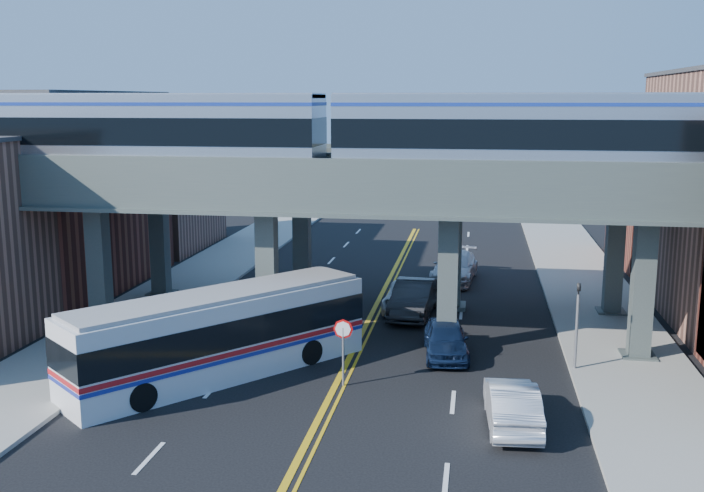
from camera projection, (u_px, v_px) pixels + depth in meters
The scene contains 17 objects.
ground at pixel (320, 416), 27.06m from camera, with size 120.00×120.00×0.00m, color black.
sidewalk_west at pixel (132, 320), 38.55m from camera, with size 5.00×70.00×0.16m, color gray.
sidewalk_east at pixel (617, 343), 34.94m from camera, with size 5.00×70.00×0.16m, color gray.
building_west_b at pixel (56, 193), 44.47m from camera, with size 8.00×14.00×11.00m, color brown.
building_west_c at pixel (151, 193), 57.35m from camera, with size 8.00×10.00×8.00m, color #99624F.
building_east_c at pixel (683, 196), 51.45m from camera, with size 8.00×10.00×9.00m, color brown.
elevated_viaduct_near at pixel (356, 201), 33.62m from camera, with size 52.00×3.60×7.40m.
elevated_viaduct_far at pixel (377, 184), 40.41m from camera, with size 52.00×3.60×7.40m.
transit_train at pixel (534, 133), 31.93m from camera, with size 50.28×3.15×3.68m.
stop_sign at pixel (343, 341), 29.60m from camera, with size 0.76×0.09×2.63m.
traffic_signal at pixel (577, 317), 31.01m from camera, with size 0.15×0.18×4.10m.
transit_bus at pixel (220, 335), 30.71m from camera, with size 10.12×11.43×3.23m.
car_lane_a at pixel (446, 339), 33.23m from camera, with size 1.79×4.45×1.52m, color #101F3E.
car_lane_b at pixel (414, 298), 39.48m from camera, with size 1.87×5.35×1.76m, color #2E2D30.
car_lane_c at pixel (409, 297), 40.50m from camera, with size 2.38×5.16×1.43m, color silver.
car_lane_d at pixel (455, 267), 47.03m from camera, with size 2.37×5.84×1.69m, color silver.
car_parked_curb at pixel (512, 404), 26.13m from camera, with size 1.61×4.63×1.52m, color silver.
Camera 1 is at (5.17, -25.00, 10.79)m, focal length 40.00 mm.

